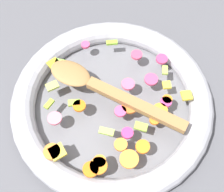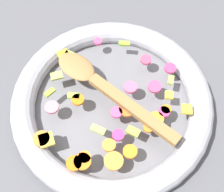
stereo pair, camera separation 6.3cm
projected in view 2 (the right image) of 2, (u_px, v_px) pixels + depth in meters
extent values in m
plane|color=#4C4C51|center=(112.00, 107.00, 0.68)|extent=(4.00, 4.00, 0.00)
cylinder|color=slate|center=(112.00, 106.00, 0.67)|extent=(0.37, 0.37, 0.01)
torus|color=#9E9EA5|center=(112.00, 102.00, 0.66)|extent=(0.42, 0.42, 0.05)
cylinder|color=orange|center=(130.00, 152.00, 0.57)|extent=(0.03, 0.03, 0.01)
cylinder|color=orange|center=(148.00, 127.00, 0.60)|extent=(0.03, 0.03, 0.01)
cylinder|color=orange|center=(114.00, 161.00, 0.57)|extent=(0.05, 0.05, 0.01)
cylinder|color=orange|center=(74.00, 163.00, 0.56)|extent=(0.04, 0.04, 0.01)
cylinder|color=orange|center=(78.00, 100.00, 0.63)|extent=(0.04, 0.04, 0.01)
cylinder|color=orange|center=(109.00, 145.00, 0.58)|extent=(0.03, 0.03, 0.01)
cylinder|color=orange|center=(82.00, 161.00, 0.56)|extent=(0.05, 0.05, 0.01)
cylinder|color=orange|center=(85.00, 157.00, 0.57)|extent=(0.03, 0.03, 0.01)
cylinder|color=orange|center=(156.00, 119.00, 0.61)|extent=(0.03, 0.03, 0.01)
cylinder|color=orange|center=(81.00, 64.00, 0.67)|extent=(0.03, 0.03, 0.01)
cylinder|color=orange|center=(42.00, 139.00, 0.59)|extent=(0.04, 0.04, 0.01)
cylinder|color=orange|center=(73.00, 69.00, 0.66)|extent=(0.03, 0.03, 0.01)
cylinder|color=#D56326|center=(127.00, 109.00, 0.62)|extent=(0.05, 0.05, 0.01)
cylinder|color=orange|center=(166.00, 110.00, 0.62)|extent=(0.03, 0.03, 0.01)
cube|color=#9DCE3C|center=(74.00, 96.00, 0.63)|extent=(0.02, 0.03, 0.01)
cube|color=#A0C44B|center=(171.00, 80.00, 0.65)|extent=(0.02, 0.02, 0.01)
cube|color=#B4C554|center=(57.00, 76.00, 0.65)|extent=(0.02, 0.03, 0.01)
cube|color=#95B831|center=(50.00, 92.00, 0.63)|extent=(0.02, 0.02, 0.01)
cube|color=#84B831|center=(124.00, 44.00, 0.70)|extent=(0.02, 0.03, 0.01)
cube|color=#88C347|center=(72.00, 55.00, 0.68)|extent=(0.03, 0.03, 0.01)
cube|color=#ACD354|center=(98.00, 130.00, 0.59)|extent=(0.03, 0.03, 0.01)
cube|color=#92BA3E|center=(133.00, 131.00, 0.59)|extent=(0.03, 0.03, 0.01)
cylinder|color=#D1426E|center=(98.00, 42.00, 0.70)|extent=(0.02, 0.02, 0.01)
cylinder|color=#C63968|center=(170.00, 68.00, 0.66)|extent=(0.04, 0.04, 0.01)
cylinder|color=#DD5678|center=(130.00, 87.00, 0.64)|extent=(0.03, 0.03, 0.01)
cylinder|color=#CB426C|center=(155.00, 88.00, 0.64)|extent=(0.04, 0.04, 0.01)
cylinder|color=#DF4778|center=(117.00, 112.00, 0.61)|extent=(0.03, 0.03, 0.01)
cylinder|color=#D43371|center=(118.00, 135.00, 0.59)|extent=(0.03, 0.03, 0.01)
cylinder|color=#C9376F|center=(164.00, 112.00, 0.61)|extent=(0.03, 0.03, 0.01)
cylinder|color=pink|center=(51.00, 105.00, 0.62)|extent=(0.03, 0.03, 0.01)
cylinder|color=#CC4161|center=(146.00, 60.00, 0.67)|extent=(0.03, 0.03, 0.01)
cube|color=yellow|center=(169.00, 95.00, 0.63)|extent=(0.02, 0.02, 0.01)
cube|color=yellow|center=(46.00, 140.00, 0.58)|extent=(0.03, 0.03, 0.01)
cube|color=yellow|center=(187.00, 109.00, 0.62)|extent=(0.03, 0.03, 0.01)
cube|color=gold|center=(64.00, 55.00, 0.68)|extent=(0.03, 0.03, 0.01)
cube|color=olive|center=(133.00, 108.00, 0.61)|extent=(0.18, 0.14, 0.01)
ellipsoid|color=olive|center=(76.00, 66.00, 0.65)|extent=(0.11, 0.10, 0.01)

